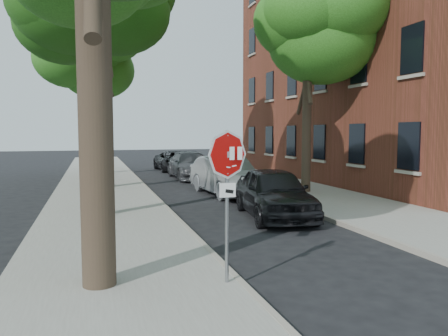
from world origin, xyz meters
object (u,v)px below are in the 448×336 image
object	(u,v)px
tree_far	(92,57)
car_b	(226,176)
stop_sign	(227,177)
tree_mid_b	(99,15)
car_d	(174,161)
tree_right	(307,25)
apartment_building	(403,43)
car_c	(191,165)
car_a	(274,192)

from	to	relation	value
tree_far	car_b	distance (m)	13.29
stop_sign	tree_mid_b	xyz separation A→B (m)	(-1.72, 14.15, 6.05)
car_b	car_d	distance (m)	12.31
tree_right	car_b	xyz separation A→B (m)	(-3.38, 0.63, -6.39)
apartment_building	tree_right	xyz separation A→B (m)	(-8.02, -3.89, -0.44)
stop_sign	car_c	xyz separation A→B (m)	(3.30, 17.70, -1.18)
stop_sign	tree_far	xyz separation A→B (m)	(-2.02, 21.14, 5.26)
car_b	car_c	size ratio (longest dim) A/B	0.94
apartment_building	stop_sign	xyz separation A→B (m)	(-14.70, -14.03, -5.71)
car_c	car_d	distance (m)	5.38
tree_mid_b	car_c	distance (m)	9.49
apartment_building	car_a	xyz separation A→B (m)	(-11.40, -8.38, -6.86)
apartment_building	tree_far	size ratio (longest dim) A/B	2.17
tree_mid_b	car_b	world-z (taller)	tree_mid_b
car_b	car_c	distance (m)	6.93
car_a	car_d	distance (m)	17.43
tree_far	car_c	world-z (taller)	tree_far
stop_sign	tree_right	size ratio (longest dim) A/B	0.28
apartment_building	tree_mid_b	xyz separation A→B (m)	(-16.42, 0.12, 0.34)
tree_right	car_d	bearing A→B (deg)	104.64
apartment_building	tree_mid_b	bearing A→B (deg)	179.57
apartment_building	car_d	distance (m)	16.14
stop_sign	car_c	size ratio (longest dim) A/B	0.49
stop_sign	car_a	distance (m)	6.64
car_b	car_d	size ratio (longest dim) A/B	1.03
tree_right	tree_mid_b	bearing A→B (deg)	154.48
stop_sign	tree_right	distance (m)	13.23
car_c	car_b	bearing A→B (deg)	-89.94
stop_sign	car_d	world-z (taller)	stop_sign
tree_mid_b	apartment_building	bearing A→B (deg)	-0.43
car_a	tree_mid_b	bearing A→B (deg)	128.46
apartment_building	car_b	bearing A→B (deg)	-164.04
tree_mid_b	car_d	distance (m)	12.59
apartment_building	car_a	distance (m)	15.73
car_d	apartment_building	bearing A→B (deg)	-39.90
tree_right	car_b	bearing A→B (deg)	169.45
apartment_building	stop_sign	world-z (taller)	apartment_building
stop_sign	tree_mid_b	bearing A→B (deg)	96.95
car_c	car_d	size ratio (longest dim) A/B	1.09
tree_right	apartment_building	bearing A→B (deg)	25.87
tree_mid_b	car_b	xyz separation A→B (m)	(5.02, -3.38, -7.17)
stop_sign	car_d	bearing A→B (deg)	81.86
car_b	tree_right	bearing A→B (deg)	-15.04
tree_right	car_c	xyz separation A→B (m)	(-3.38, 7.56, -6.44)
tree_mid_b	car_a	size ratio (longest dim) A/B	2.23
tree_far	tree_right	bearing A→B (deg)	-51.66
tree_far	tree_mid_b	bearing A→B (deg)	-87.56
apartment_building	tree_mid_b	world-z (taller)	apartment_building
stop_sign	car_b	bearing A→B (deg)	72.96
tree_mid_b	tree_right	bearing A→B (deg)	-25.52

